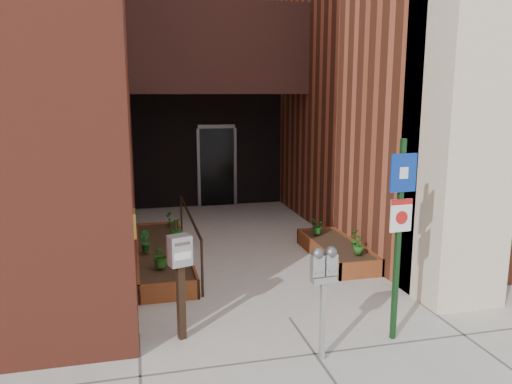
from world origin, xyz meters
TOP-DOWN VIEW (x-y plane):
  - ground at (0.00, 0.00)m, footprint 80.00×80.00m
  - architecture at (-0.18, 6.89)m, footprint 20.00×14.60m
  - planter_left at (-1.55, 2.70)m, footprint 0.90×3.60m
  - planter_right at (1.60, 2.20)m, footprint 0.80×2.20m
  - handrail at (-1.05, 2.65)m, footprint 0.04×3.34m
  - parking_meter at (0.04, -1.11)m, footprint 0.30×0.14m
  - sign_post at (1.08, -0.87)m, footprint 0.34×0.09m
  - payment_dropbox at (-1.47, -0.24)m, footprint 0.31×0.27m
  - shrub_left_a at (-1.61, 1.63)m, footprint 0.41×0.41m
  - shrub_left_b at (-1.85, 2.49)m, footprint 0.28×0.28m
  - shrub_left_c at (-1.25, 3.16)m, footprint 0.32×0.32m
  - shrub_left_d at (-1.32, 4.12)m, footprint 0.22×0.22m
  - shrub_right_a at (1.71, 1.51)m, footprint 0.20×0.20m
  - shrub_right_b at (1.85, 1.97)m, footprint 0.18×0.18m
  - shrub_right_c at (1.47, 2.85)m, footprint 0.31×0.31m

SIDE VIEW (x-z plane):
  - ground at x=0.00m, z-range 0.00..0.00m
  - planter_left at x=-1.55m, z-range -0.02..0.28m
  - planter_right at x=1.60m, z-range -0.02..0.28m
  - shrub_left_d at x=-1.32m, z-range 0.30..0.62m
  - shrub_right_c at x=1.47m, z-range 0.30..0.62m
  - shrub_right_b at x=1.85m, z-range 0.30..0.62m
  - shrub_right_a at x=1.71m, z-range 0.30..0.64m
  - shrub_left_b at x=-1.85m, z-range 0.30..0.67m
  - shrub_left_a at x=-1.61m, z-range 0.30..0.68m
  - shrub_left_c at x=-1.25m, z-range 0.30..0.71m
  - handrail at x=-1.05m, z-range 0.30..1.20m
  - payment_dropbox at x=-1.47m, z-range 0.29..1.63m
  - parking_meter at x=0.04m, z-range 0.37..1.71m
  - sign_post at x=1.08m, z-range 0.29..2.78m
  - architecture at x=-0.18m, z-range -0.02..9.98m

